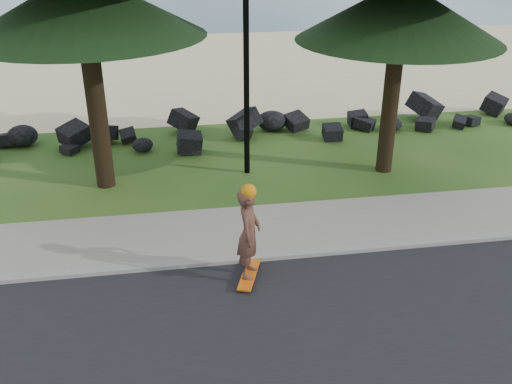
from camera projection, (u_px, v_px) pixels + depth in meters
ground at (269, 235)px, 11.74m from camera, size 160.00×160.00×0.00m
kerb at (278, 256)px, 10.92m from camera, size 160.00×0.20×0.10m
sidewalk at (268, 228)px, 11.90m from camera, size 160.00×2.00×0.08m
beach_sand at (210, 67)px, 24.60m from camera, size 160.00×15.00×0.01m
seawall_boulders at (235, 139)px, 16.71m from camera, size 60.00×2.40×1.10m
lamp_post at (246, 4)px, 12.76m from camera, size 0.25×0.14×8.14m
skateboarder at (249, 234)px, 9.91m from camera, size 0.58×1.03×1.88m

